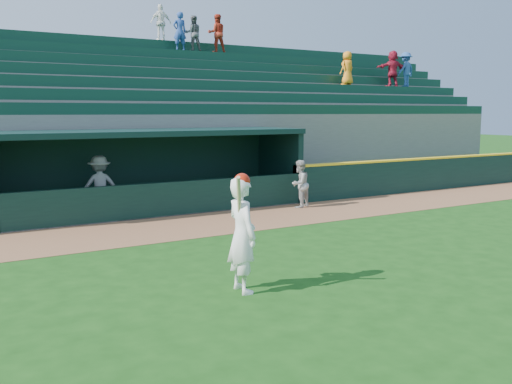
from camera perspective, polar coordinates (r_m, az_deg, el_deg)
ground at (r=11.11m, az=4.29°, el=-7.64°), size 120.00×120.00×0.00m
warning_track at (r=15.26m, az=-6.41°, el=-3.34°), size 40.00×3.00×0.01m
field_wall_right at (r=24.07m, az=19.28°, el=1.85°), size 15.50×0.30×1.20m
wall_stripe_right at (r=24.02m, az=19.35°, el=3.34°), size 15.50×0.32×0.06m
dugout_player_front at (r=17.95m, az=4.38°, el=0.81°), size 0.89×0.81×1.51m
dugout_player_inside at (r=17.16m, az=-15.35°, el=0.62°), size 1.21×0.80×1.75m
dugout at (r=17.91m, az=-10.63°, el=2.63°), size 9.40×2.80×2.46m
stands at (r=22.19m, az=-14.86°, el=6.23°), size 34.50×6.25×7.59m
batter_at_plate at (r=9.49m, az=-1.39°, el=-4.13°), size 0.59×0.81×2.02m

